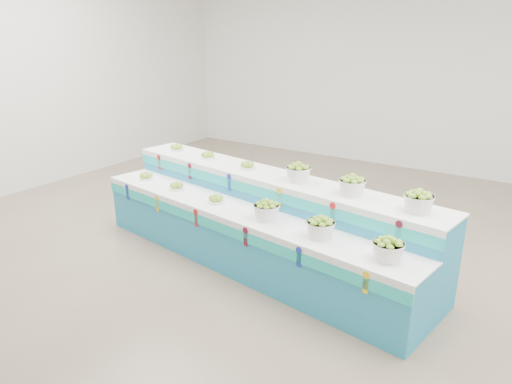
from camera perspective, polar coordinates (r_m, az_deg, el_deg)
ground at (r=5.86m, az=1.89°, el=-8.18°), size 10.00×10.00×0.00m
back_wall at (r=9.86m, az=17.87°, el=14.19°), size 10.00×0.00×10.00m
display_stand at (r=5.67m, az=0.00°, el=-3.44°), size 4.57×1.81×1.02m
plate_lower_left at (r=6.68m, az=-13.03°, el=1.92°), size 0.24×0.24×0.10m
plate_lower_mid at (r=6.18m, az=-9.48°, el=0.75°), size 0.24×0.24×0.10m
plate_lower_right at (r=5.65m, az=-4.81°, el=-0.80°), size 0.24×0.24×0.10m
basket_lower_left at (r=5.11m, az=1.26°, el=-2.18°), size 0.32×0.32×0.21m
basket_lower_mid at (r=4.72m, az=7.72°, el=-4.22°), size 0.32×0.32×0.21m
basket_lower_right at (r=4.40m, az=15.53°, el=-6.59°), size 0.32×0.32×0.21m
plate_upper_left at (r=6.92m, az=-9.49°, el=5.31°), size 0.24×0.24×0.10m
plate_upper_mid at (r=6.43m, az=-5.80°, el=4.44°), size 0.24×0.24×0.10m
plate_upper_right at (r=5.93m, az=-1.01°, el=3.27°), size 0.24×0.24×0.10m
basket_upper_left at (r=5.42m, az=5.09°, el=2.35°), size 0.32×0.32×0.21m
basket_upper_mid at (r=5.06m, az=11.43°, el=0.79°), size 0.32×0.32×0.21m
basket_upper_right at (r=4.75m, az=18.88°, el=-1.06°), size 0.32×0.32×0.21m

